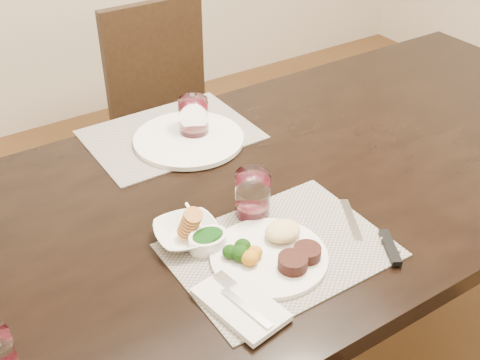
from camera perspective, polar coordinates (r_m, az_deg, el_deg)
ground_plane at (r=2.12m, az=6.52°, el=-15.55°), size 4.50×4.50×0.00m
dining_table at (r=1.67m, az=8.00°, el=-0.64°), size 2.00×1.00×0.75m
chair_far at (r=2.42m, az=-6.64°, el=6.83°), size 0.42×0.42×0.90m
placemat_near at (r=1.32m, az=3.79°, el=-6.65°), size 0.46×0.34×0.00m
placemat_far at (r=1.74m, az=-6.59°, el=4.30°), size 0.46×0.34×0.00m
dinner_plate at (r=1.29m, az=3.28°, el=-6.85°), size 0.25×0.25×0.05m
napkin_fork at (r=1.19m, az=0.00°, el=-11.67°), size 0.13×0.20×0.02m
steak_knife at (r=1.37m, az=13.15°, el=-5.58°), size 0.09×0.25×0.01m
cracker_bowl at (r=1.34m, az=-5.09°, el=-5.02°), size 0.16×0.16×0.06m
sauce_ramekin at (r=1.31m, az=-3.06°, el=-5.74°), size 0.09×0.13×0.07m
wine_glass_near at (r=1.39m, az=1.21°, el=-1.58°), size 0.08×0.08×0.11m
far_plate at (r=1.69m, az=-4.89°, el=3.88°), size 0.31×0.31×0.01m
wine_glass_far at (r=1.70m, az=-4.41°, el=5.72°), size 0.08×0.08×0.11m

